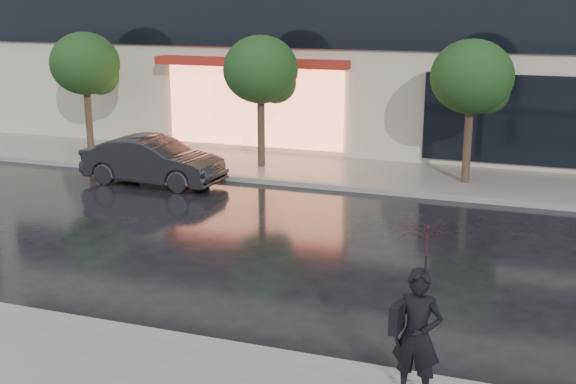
% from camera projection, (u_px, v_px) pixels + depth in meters
% --- Properties ---
extents(ground, '(120.00, 120.00, 0.00)m').
position_uv_depth(ground, '(209.00, 318.00, 11.67)').
color(ground, black).
rests_on(ground, ground).
extents(sidewalk_far, '(60.00, 3.50, 0.12)m').
position_uv_depth(sidewalk_far, '(361.00, 174.00, 20.99)').
color(sidewalk_far, slate).
rests_on(sidewalk_far, ground).
extents(curb_near, '(60.00, 0.25, 0.14)m').
position_uv_depth(curb_near, '(180.00, 341.00, 10.75)').
color(curb_near, gray).
rests_on(curb_near, ground).
extents(curb_far, '(60.00, 0.25, 0.14)m').
position_uv_depth(curb_far, '(345.00, 188.00, 19.40)').
color(curb_far, gray).
rests_on(curb_far, ground).
extents(tree_far_west, '(2.20, 2.20, 3.99)m').
position_uv_depth(tree_far_west, '(87.00, 66.00, 22.92)').
color(tree_far_west, '#33261C').
rests_on(tree_far_west, ground).
extents(tree_mid_west, '(2.20, 2.20, 3.99)m').
position_uv_depth(tree_mid_west, '(263.00, 72.00, 20.99)').
color(tree_mid_west, '#33261C').
rests_on(tree_mid_west, ground).
extents(tree_mid_east, '(2.20, 2.20, 3.99)m').
position_uv_depth(tree_mid_east, '(474.00, 80.00, 19.07)').
color(tree_mid_east, '#33261C').
rests_on(tree_mid_east, ground).
extents(parked_car, '(4.05, 1.58, 1.31)m').
position_uv_depth(parked_car, '(153.00, 161.00, 19.92)').
color(parked_car, black).
rests_on(parked_car, ground).
extents(pedestrian_with_umbrella, '(0.94, 0.95, 2.30)m').
position_uv_depth(pedestrian_with_umbrella, '(422.00, 292.00, 8.74)').
color(pedestrian_with_umbrella, black).
rests_on(pedestrian_with_umbrella, sidewalk_near).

